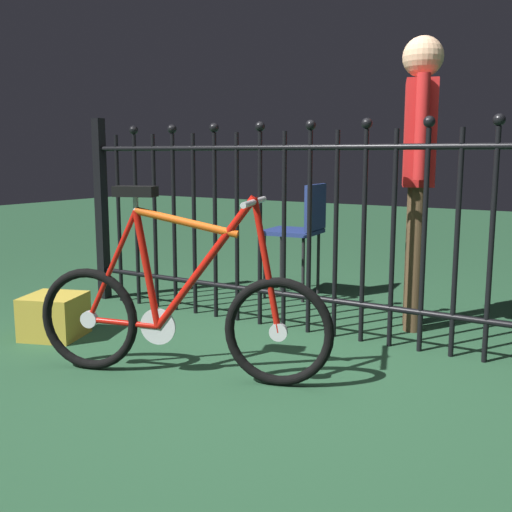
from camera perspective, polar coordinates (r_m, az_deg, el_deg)
The scene contains 6 objects.
ground_plane at distance 3.04m, azimuth 0.07°, elevation -11.18°, with size 20.00×20.00×0.00m, color #234A2F.
iron_fence at distance 3.62m, azimuth 5.94°, elevation 3.03°, with size 3.79×0.07×1.33m.
bicycle at distance 2.97m, azimuth -7.11°, elevation -5.26°, with size 1.42×0.57×0.92m.
chair_navy at distance 4.61m, azimuth 4.22°, elevation 2.79°, with size 0.43×0.43×0.85m.
person_visitor at distance 3.85m, azimuth 14.90°, elevation 8.98°, with size 0.27×0.45×1.75m.
display_crate at distance 3.83m, azimuth -18.24°, elevation -5.33°, with size 0.32×0.32×0.25m, color #B29933.
Camera 1 is at (1.50, -2.42, 1.07)m, focal length 43.03 mm.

